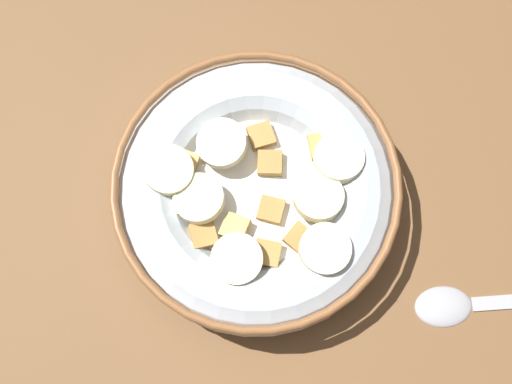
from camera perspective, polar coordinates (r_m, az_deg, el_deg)
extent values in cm
cube|color=brown|center=(53.43, 0.00, -1.06)|extent=(109.04, 109.04, 2.00)
cylinder|color=#B2BCC6|center=(52.17, 0.00, -0.73)|extent=(10.96, 10.96, 0.60)
torus|color=#B2BCC6|center=(50.05, 0.00, -0.15)|extent=(19.92, 19.92, 4.95)
torus|color=brown|center=(47.95, 0.00, 0.49)|extent=(19.92, 19.92, 0.60)
cylinder|color=white|center=(49.36, 0.00, 0.06)|extent=(16.95, 16.95, 0.40)
cube|color=tan|center=(49.72, 5.29, 3.72)|extent=(2.39, 2.39, 0.79)
cube|color=tan|center=(50.46, 7.10, 4.85)|extent=(2.00, 1.99, 0.81)
cube|color=tan|center=(47.86, 5.63, -6.39)|extent=(2.35, 2.35, 0.77)
cube|color=tan|center=(50.07, -6.64, 4.40)|extent=(1.75, 1.76, 0.79)
cube|color=#AD7F42|center=(48.11, 3.52, -3.73)|extent=(2.02, 2.09, 0.96)
cube|color=#B78947|center=(47.74, 0.88, -4.95)|extent=(2.12, 2.17, 0.94)
cube|color=#B78947|center=(50.74, -4.13, 7.26)|extent=(2.24, 2.29, 0.99)
cube|color=#AD7F42|center=(49.89, -3.12, 4.28)|extent=(2.45, 2.45, 0.95)
cube|color=#AD7F42|center=(48.07, -4.25, -3.47)|extent=(2.45, 2.46, 0.97)
cube|color=#AD7F42|center=(48.54, 1.22, -1.45)|extent=(2.03, 2.06, 0.85)
cube|color=tan|center=(49.35, -5.75, 2.32)|extent=(1.92, 1.94, 0.83)
cube|color=#B78947|center=(49.90, 0.42, 4.53)|extent=(2.43, 2.43, 0.86)
cube|color=tan|center=(48.79, -6.02, -0.79)|extent=(2.41, 2.41, 0.81)
cube|color=#AD7F42|center=(49.31, 0.93, 2.44)|extent=(2.28, 2.30, 0.89)
cube|color=#B78947|center=(51.10, -2.24, 8.14)|extent=(2.41, 2.38, 0.98)
cube|color=tan|center=(48.07, -2.03, -2.72)|extent=(1.85, 1.93, 0.98)
cylinder|color=#F4EABC|center=(46.80, -1.55, -5.41)|extent=(3.57, 3.56, 0.99)
cylinder|color=beige|center=(47.83, 5.03, -0.38)|extent=(4.53, 4.48, 1.27)
cylinder|color=#F9EFC6|center=(48.60, -2.76, 3.93)|extent=(4.88, 4.89, 1.34)
cylinder|color=#F9EFC6|center=(48.72, 6.68, 2.71)|extent=(4.06, 4.05, 1.38)
cylinder|color=#F4EABC|center=(47.93, -4.61, -0.53)|extent=(4.08, 4.13, 1.22)
cylinder|color=#F9EFC6|center=(46.84, 5.57, -4.57)|extent=(3.79, 3.83, 1.13)
cylinder|color=beige|center=(48.34, -7.09, 1.79)|extent=(4.25, 4.28, 1.45)
ellipsoid|color=#A5A5AD|center=(52.54, 14.92, -8.86)|extent=(4.64, 5.01, 0.80)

